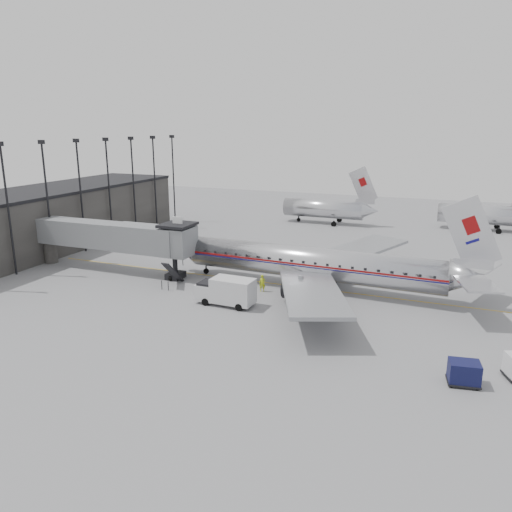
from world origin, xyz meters
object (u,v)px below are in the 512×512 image
(airliner, at_px, (318,264))
(baggage_cart_navy, at_px, (464,373))
(service_van, at_px, (226,291))
(ramp_worker, at_px, (262,283))

(airliner, xyz_separation_m, baggage_cart_navy, (14.54, -16.04, -1.88))
(service_van, xyz_separation_m, baggage_cart_navy, (21.50, -8.00, -0.55))
(airliner, height_order, baggage_cart_navy, airliner)
(airliner, xyz_separation_m, service_van, (-6.96, -8.04, -1.33))
(airliner, distance_m, ramp_worker, 6.23)
(ramp_worker, bearing_deg, service_van, -125.44)
(airliner, bearing_deg, ramp_worker, -147.06)
(service_van, distance_m, ramp_worker, 5.35)
(airliner, distance_m, service_van, 10.72)
(baggage_cart_navy, height_order, ramp_worker, ramp_worker)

